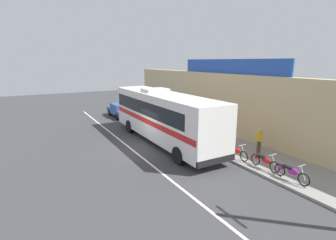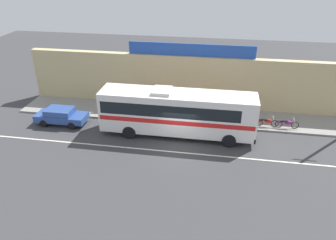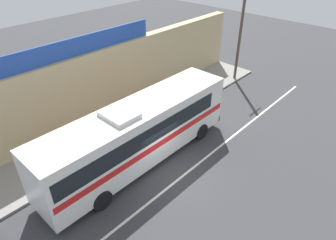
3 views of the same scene
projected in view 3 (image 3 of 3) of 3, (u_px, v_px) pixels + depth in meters
The scene contains 12 objects.
ground_plane at pixel (168, 172), 16.35m from camera, with size 70.00×70.00×0.00m, color #3A3A3D.
sidewalk_slab at pixel (109, 133), 19.27m from camera, with size 30.00×3.60×0.14m, color gray.
storefront_facade at pixel (85, 91), 19.23m from camera, with size 30.00×0.70×4.80m, color tan.
storefront_billboard at pixel (77, 46), 17.64m from camera, with size 11.11×0.12×1.10m, color #234CAD.
road_center_stripe at pixel (179, 179), 15.89m from camera, with size 30.00×0.14×0.01m, color silver.
intercity_bus at pixel (138, 132), 15.97m from camera, with size 11.92×2.67×3.78m.
utility_pole at pixel (240, 34), 24.11m from camera, with size 1.60×0.22×7.50m.
motorcycle_red at pixel (189, 96), 22.51m from camera, with size 1.86×0.56×0.94m.
motorcycle_blue at pixel (174, 107), 21.19m from camera, with size 1.97×0.56×0.94m.
motorcycle_green at pixel (202, 89), 23.48m from camera, with size 1.88×0.56×0.94m.
pedestrian_by_curb at pixel (156, 92), 22.05m from camera, with size 0.30×0.48×1.59m.
pedestrian_far_left at pixel (50, 145), 16.60m from camera, with size 0.30×0.48×1.61m.
Camera 3 is at (-8.95, -8.27, 11.26)m, focal length 31.92 mm.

